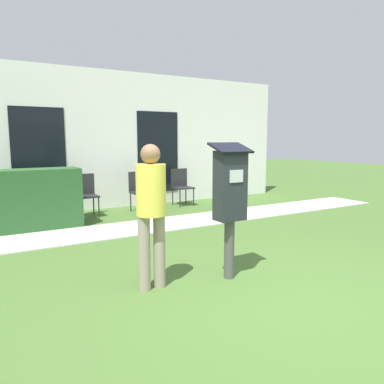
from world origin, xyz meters
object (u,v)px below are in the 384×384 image
Objects in this scene: outdoor_chair_left at (86,192)px; outdoor_chair_middle at (140,188)px; person_standing at (151,205)px; parking_meter at (230,193)px; outdoor_chair_right at (181,184)px.

outdoor_chair_left is 1.00× the size of outdoor_chair_middle.
parking_meter is at bearing -19.67° from person_standing.
person_standing reaches higher than outdoor_chair_middle.
outdoor_chair_middle is (1.63, 4.19, -0.40)m from person_standing.
outdoor_chair_left is at bearing 75.65° from person_standing.
person_standing reaches higher than outdoor_chair_left.
parking_meter is 5.03m from outdoor_chair_right.
parking_meter is at bearing -87.16° from outdoor_chair_left.
outdoor_chair_right is (1.21, 0.25, 0.00)m from outdoor_chair_middle.
outdoor_chair_middle is at bearing -6.83° from outdoor_chair_left.
parking_meter is 1.01× the size of person_standing.
outdoor_chair_left is at bearing 96.26° from parking_meter.
outdoor_chair_right is (2.41, 0.17, 0.00)m from outdoor_chair_left.
outdoor_chair_left and outdoor_chair_right have the same top height.
outdoor_chair_left and outdoor_chair_middle have the same top height.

